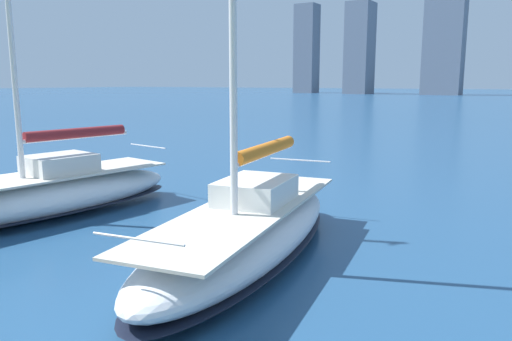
{
  "coord_description": "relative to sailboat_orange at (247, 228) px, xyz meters",
  "views": [
    {
      "loc": [
        -5.28,
        2.03,
        4.03
      ],
      "look_at": [
        0.13,
        -6.68,
        2.2
      ],
      "focal_mm": 35.0,
      "sensor_mm": 36.0,
      "label": 1
    }
  ],
  "objects": [
    {
      "name": "sailboat_orange",
      "position": [
        0.0,
        0.0,
        0.0
      ],
      "size": [
        4.01,
        9.37,
        13.21
      ],
      "color": "white",
      "rests_on": "ground"
    },
    {
      "name": "sailboat_maroon",
      "position": [
        7.19,
        0.08,
        0.01
      ],
      "size": [
        3.82,
        8.94,
        12.34
      ],
      "color": "silver",
      "rests_on": "ground"
    }
  ]
}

